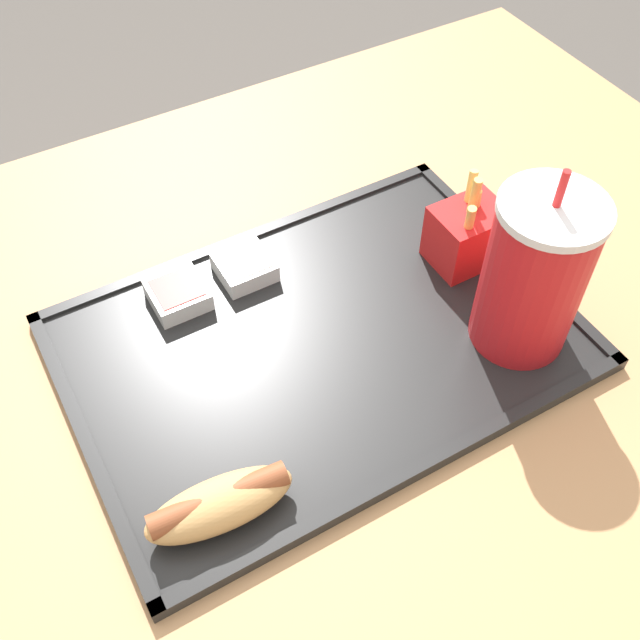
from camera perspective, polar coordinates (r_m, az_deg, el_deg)
ground_plane at (r=1.35m, az=-0.09°, el=-21.38°), size 8.00×8.00×0.00m
dining_table at (r=1.02m, az=-0.11°, el=-15.19°), size 1.17×0.91×0.70m
food_tray at (r=0.73m, az=0.00°, el=-1.75°), size 0.48×0.34×0.01m
soda_cup at (r=0.69m, az=15.99°, el=3.34°), size 0.10×0.10×0.20m
hot_dog_far at (r=0.61m, az=-7.65°, el=-13.69°), size 0.13×0.06×0.04m
fries_carton at (r=0.79m, az=11.17°, el=6.51°), size 0.07×0.06×0.11m
sauce_cup_mayo at (r=0.78m, az=-5.77°, el=4.07°), size 0.05×0.05×0.02m
sauce_cup_ketchup at (r=0.76m, az=-10.77°, el=1.93°), size 0.05×0.05×0.02m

